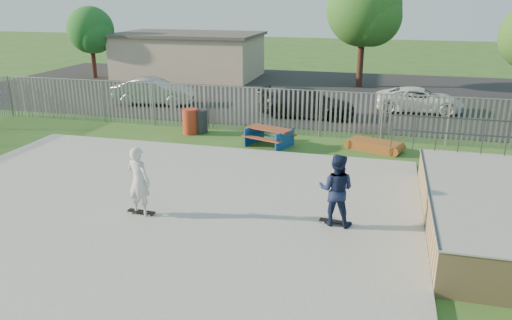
% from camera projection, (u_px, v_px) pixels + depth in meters
% --- Properties ---
extents(ground, '(120.00, 120.00, 0.00)m').
position_uv_depth(ground, '(150.00, 211.00, 14.25)').
color(ground, '#345B1F').
rests_on(ground, ground).
extents(concrete_slab, '(15.00, 12.00, 0.15)m').
position_uv_depth(concrete_slab, '(150.00, 208.00, 14.22)').
color(concrete_slab, '#9C9C97').
rests_on(concrete_slab, ground).
extents(quarter_pipe, '(5.50, 7.05, 2.19)m').
position_uv_depth(quarter_pipe, '(507.00, 213.00, 12.75)').
color(quarter_pipe, tan).
rests_on(quarter_pipe, ground).
extents(fence, '(26.04, 16.02, 2.00)m').
position_uv_depth(fence, '(231.00, 137.00, 17.90)').
color(fence, gray).
rests_on(fence, ground).
extents(picnic_table, '(2.17, 1.98, 0.75)m').
position_uv_depth(picnic_table, '(269.00, 137.00, 20.22)').
color(picnic_table, brown).
rests_on(picnic_table, ground).
extents(funbox, '(2.04, 1.47, 0.37)m').
position_uv_depth(funbox, '(375.00, 146.00, 19.71)').
color(funbox, brown).
rests_on(funbox, ground).
extents(trash_bin_red, '(0.66, 0.66, 1.11)m').
position_uv_depth(trash_bin_red, '(190.00, 121.00, 21.93)').
color(trash_bin_red, '#A43019').
rests_on(trash_bin_red, ground).
extents(trash_bin_grey, '(0.62, 0.62, 1.04)m').
position_uv_depth(trash_bin_grey, '(200.00, 121.00, 22.10)').
color(trash_bin_grey, '#272629').
rests_on(trash_bin_grey, ground).
extents(parking_lot, '(40.00, 18.00, 0.02)m').
position_uv_depth(parking_lot, '(284.00, 91.00, 31.69)').
color(parking_lot, black).
rests_on(parking_lot, ground).
extents(car_silver, '(4.59, 2.20, 1.45)m').
position_uv_depth(car_silver, '(154.00, 91.00, 27.65)').
color(car_silver, '#B1B0B5').
rests_on(car_silver, parking_lot).
extents(car_dark, '(4.85, 2.01, 1.40)m').
position_uv_depth(car_dark, '(307.00, 103.00, 24.91)').
color(car_dark, black).
rests_on(car_dark, parking_lot).
extents(car_white, '(4.53, 2.19, 1.24)m').
position_uv_depth(car_white, '(419.00, 100.00, 26.01)').
color(car_white, white).
rests_on(car_white, parking_lot).
extents(building, '(10.40, 6.40, 3.20)m').
position_uv_depth(building, '(189.00, 55.00, 36.76)').
color(building, '#BCA990').
rests_on(building, ground).
extents(tree_left, '(3.30, 3.30, 5.10)m').
position_uv_depth(tree_left, '(90.00, 30.00, 35.61)').
color(tree_left, '#3E2219').
rests_on(tree_left, ground).
extents(tree_mid, '(4.79, 4.79, 7.39)m').
position_uv_depth(tree_mid, '(364.00, 9.00, 31.78)').
color(tree_mid, '#3F2619').
rests_on(tree_mid, ground).
extents(skateboard_a, '(0.82, 0.28, 0.08)m').
position_uv_depth(skateboard_a, '(334.00, 222.00, 13.09)').
color(skateboard_a, black).
rests_on(skateboard_a, concrete_slab).
extents(skateboard_b, '(0.81, 0.25, 0.08)m').
position_uv_depth(skateboard_b, '(141.00, 212.00, 13.68)').
color(skateboard_b, black).
rests_on(skateboard_b, concrete_slab).
extents(skater_navy, '(1.00, 0.81, 1.91)m').
position_uv_depth(skater_navy, '(336.00, 190.00, 12.80)').
color(skater_navy, '#131D3E').
rests_on(skater_navy, concrete_slab).
extents(skater_white, '(0.79, 0.61, 1.91)m').
position_uv_depth(skater_white, '(139.00, 181.00, 13.39)').
color(skater_white, silver).
rests_on(skater_white, concrete_slab).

